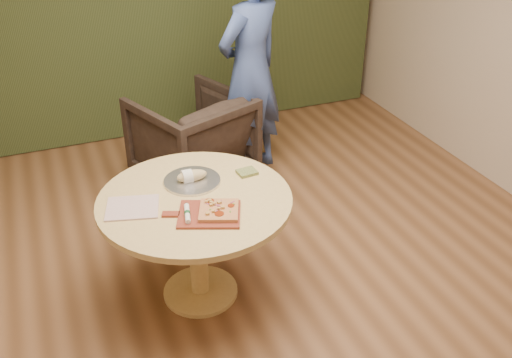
{
  "coord_description": "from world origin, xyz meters",
  "views": [
    {
      "loc": [
        -1.06,
        -2.5,
        2.58
      ],
      "look_at": [
        0.05,
        0.25,
        0.83
      ],
      "focal_mm": 40.0,
      "sensor_mm": 36.0,
      "label": 1
    }
  ],
  "objects_px": {
    "flatbread_pizza": "(219,210)",
    "person_standing": "(250,70)",
    "pedestal_table": "(196,217)",
    "cutlery_roll": "(187,213)",
    "pizza_paddle": "(208,214)",
    "bread_roll": "(190,176)",
    "armchair": "(192,134)",
    "serving_tray": "(192,181)"
  },
  "relations": [
    {
      "from": "pizza_paddle",
      "to": "person_standing",
      "type": "height_order",
      "value": "person_standing"
    },
    {
      "from": "pizza_paddle",
      "to": "flatbread_pizza",
      "type": "bearing_deg",
      "value": 11.64
    },
    {
      "from": "serving_tray",
      "to": "bread_roll",
      "type": "xyz_separation_m",
      "value": [
        -0.01,
        0.0,
        0.04
      ]
    },
    {
      "from": "pizza_paddle",
      "to": "armchair",
      "type": "xyz_separation_m",
      "value": [
        0.38,
        1.67,
        -0.32
      ]
    },
    {
      "from": "pedestal_table",
      "to": "cutlery_roll",
      "type": "xyz_separation_m",
      "value": [
        -0.1,
        -0.19,
        0.17
      ]
    },
    {
      "from": "serving_tray",
      "to": "cutlery_roll",
      "type": "bearing_deg",
      "value": -110.15
    },
    {
      "from": "armchair",
      "to": "bread_roll",
      "type": "bearing_deg",
      "value": 52.63
    },
    {
      "from": "pedestal_table",
      "to": "pizza_paddle",
      "type": "distance_m",
      "value": 0.26
    },
    {
      "from": "pizza_paddle",
      "to": "armchair",
      "type": "relative_size",
      "value": 0.54
    },
    {
      "from": "pizza_paddle",
      "to": "flatbread_pizza",
      "type": "relative_size",
      "value": 1.66
    },
    {
      "from": "pedestal_table",
      "to": "bread_roll",
      "type": "xyz_separation_m",
      "value": [
        0.03,
        0.18,
        0.18
      ]
    },
    {
      "from": "armchair",
      "to": "cutlery_roll",
      "type": "bearing_deg",
      "value": 51.94
    },
    {
      "from": "flatbread_pizza",
      "to": "person_standing",
      "type": "height_order",
      "value": "person_standing"
    },
    {
      "from": "pizza_paddle",
      "to": "person_standing",
      "type": "xyz_separation_m",
      "value": [
        0.91,
        1.66,
        0.18
      ]
    },
    {
      "from": "flatbread_pizza",
      "to": "serving_tray",
      "type": "distance_m",
      "value": 0.41
    },
    {
      "from": "bread_roll",
      "to": "armchair",
      "type": "relative_size",
      "value": 0.22
    },
    {
      "from": "pizza_paddle",
      "to": "person_standing",
      "type": "relative_size",
      "value": 0.25
    },
    {
      "from": "bread_roll",
      "to": "pizza_paddle",
      "type": "bearing_deg",
      "value": -92.26
    },
    {
      "from": "cutlery_roll",
      "to": "armchair",
      "type": "distance_m",
      "value": 1.76
    },
    {
      "from": "pedestal_table",
      "to": "flatbread_pizza",
      "type": "xyz_separation_m",
      "value": [
        0.08,
        -0.22,
        0.17
      ]
    },
    {
      "from": "pedestal_table",
      "to": "flatbread_pizza",
      "type": "distance_m",
      "value": 0.29
    },
    {
      "from": "pizza_paddle",
      "to": "cutlery_roll",
      "type": "distance_m",
      "value": 0.12
    },
    {
      "from": "flatbread_pizza",
      "to": "person_standing",
      "type": "bearing_deg",
      "value": 63.01
    },
    {
      "from": "cutlery_roll",
      "to": "armchair",
      "type": "bearing_deg",
      "value": 86.43
    },
    {
      "from": "flatbread_pizza",
      "to": "armchair",
      "type": "relative_size",
      "value": 0.33
    },
    {
      "from": "cutlery_roll",
      "to": "pizza_paddle",
      "type": "bearing_deg",
      "value": 3.96
    },
    {
      "from": "pedestal_table",
      "to": "cutlery_roll",
      "type": "distance_m",
      "value": 0.27
    },
    {
      "from": "serving_tray",
      "to": "person_standing",
      "type": "relative_size",
      "value": 0.19
    },
    {
      "from": "pedestal_table",
      "to": "cutlery_roll",
      "type": "height_order",
      "value": "cutlery_roll"
    },
    {
      "from": "pedestal_table",
      "to": "serving_tray",
      "type": "bearing_deg",
      "value": 78.03
    },
    {
      "from": "pizza_paddle",
      "to": "cutlery_roll",
      "type": "relative_size",
      "value": 2.4
    },
    {
      "from": "bread_roll",
      "to": "person_standing",
      "type": "relative_size",
      "value": 0.1
    },
    {
      "from": "armchair",
      "to": "person_standing",
      "type": "xyz_separation_m",
      "value": [
        0.53,
        -0.02,
        0.51
      ]
    },
    {
      "from": "flatbread_pizza",
      "to": "serving_tray",
      "type": "height_order",
      "value": "flatbread_pizza"
    },
    {
      "from": "armchair",
      "to": "serving_tray",
      "type": "bearing_deg",
      "value": 53.0
    },
    {
      "from": "bread_roll",
      "to": "cutlery_roll",
      "type": "bearing_deg",
      "value": -108.94
    },
    {
      "from": "bread_roll",
      "to": "armchair",
      "type": "xyz_separation_m",
      "value": [
        0.36,
        1.28,
        -0.36
      ]
    },
    {
      "from": "cutlery_roll",
      "to": "armchair",
      "type": "xyz_separation_m",
      "value": [
        0.49,
        1.65,
        -0.34
      ]
    },
    {
      "from": "pedestal_table",
      "to": "serving_tray",
      "type": "xyz_separation_m",
      "value": [
        0.04,
        0.18,
        0.15
      ]
    },
    {
      "from": "cutlery_roll",
      "to": "person_standing",
      "type": "distance_m",
      "value": 1.94
    },
    {
      "from": "cutlery_roll",
      "to": "person_standing",
      "type": "bearing_deg",
      "value": 70.99
    },
    {
      "from": "pedestal_table",
      "to": "armchair",
      "type": "distance_m",
      "value": 1.52
    }
  ]
}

